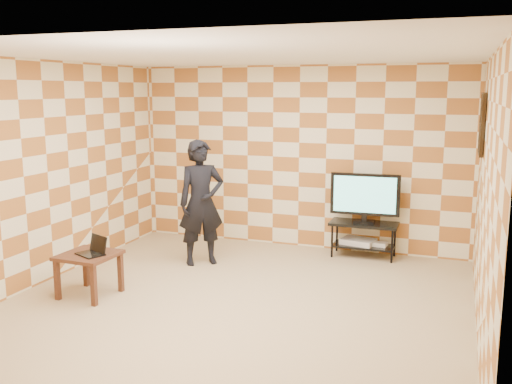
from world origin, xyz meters
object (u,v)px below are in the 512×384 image
(side_table, at_px, (89,261))
(tv, at_px, (365,196))
(tv_stand, at_px, (364,232))
(person, at_px, (201,203))

(side_table, bearing_deg, tv, 43.89)
(tv_stand, distance_m, side_table, 3.77)
(person, bearing_deg, side_table, -152.46)
(tv_stand, height_order, tv, tv)
(tv_stand, xyz_separation_m, tv, (-0.00, -0.00, 0.52))
(tv_stand, height_order, side_table, same)
(tv, bearing_deg, person, -152.74)
(tv_stand, distance_m, person, 2.33)
(tv, bearing_deg, side_table, -136.11)
(side_table, distance_m, person, 1.77)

